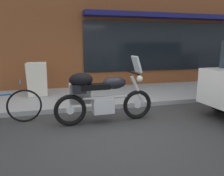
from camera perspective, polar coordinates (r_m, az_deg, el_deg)
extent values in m
plane|color=#353535|center=(4.39, 2.80, -10.51)|extent=(80.00, 80.00, 0.00)
torus|color=black|center=(4.81, 6.75, -4.40)|extent=(0.66, 0.11, 0.66)
cylinder|color=silver|center=(4.81, 6.75, -4.40)|extent=(0.16, 0.07, 0.16)
torus|color=black|center=(4.45, -11.07, -5.86)|extent=(0.66, 0.11, 0.66)
cylinder|color=silver|center=(4.45, -11.07, -5.86)|extent=(0.16, 0.07, 0.16)
cube|color=silver|center=(4.55, -2.42, -4.61)|extent=(0.45, 0.32, 0.32)
cylinder|color=silver|center=(4.52, -1.82, -2.49)|extent=(0.96, 0.10, 0.06)
ellipsoid|color=black|center=(4.51, 0.61, 1.39)|extent=(0.53, 0.30, 0.26)
cube|color=black|center=(4.41, -4.60, 0.34)|extent=(0.61, 0.26, 0.11)
cube|color=black|center=(4.36, -8.84, -0.17)|extent=(0.29, 0.23, 0.18)
cylinder|color=silver|center=(4.73, 6.85, -0.67)|extent=(0.35, 0.08, 0.67)
cylinder|color=black|center=(4.61, 5.60, 4.09)|extent=(0.06, 0.62, 0.04)
cube|color=silver|center=(4.62, 6.57, 6.33)|extent=(0.16, 0.33, 0.35)
sphere|color=#EAEACC|center=(4.70, 7.37, 2.46)|extent=(0.14, 0.14, 0.14)
cube|color=#B3B3B3|center=(4.64, -8.58, -1.48)|extent=(0.45, 0.22, 0.44)
cube|color=black|center=(4.74, -8.72, -1.18)|extent=(0.37, 0.03, 0.03)
ellipsoid|color=black|center=(4.34, -8.26, 2.20)|extent=(0.49, 0.34, 0.28)
torus|color=black|center=(4.94, -22.30, -4.44)|extent=(0.71, 0.15, 0.72)
cylinder|color=#1E5999|center=(4.83, -23.37, 1.45)|extent=(0.10, 0.48, 0.03)
cylinder|color=black|center=(5.96, 27.41, -2.49)|extent=(0.67, 0.26, 0.66)
cube|color=silver|center=(6.50, -19.44, 1.93)|extent=(0.55, 0.21, 1.00)
cube|color=silver|center=(6.72, -19.29, 2.23)|extent=(0.55, 0.21, 1.00)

